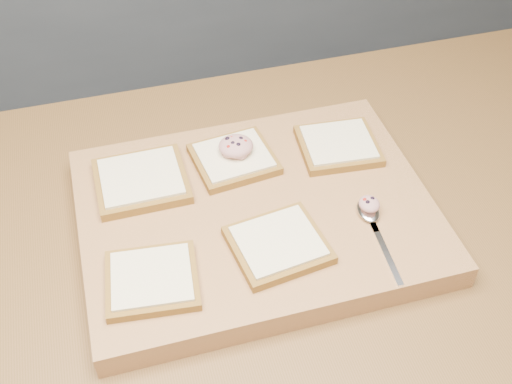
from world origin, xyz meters
TOP-DOWN VIEW (x-y plane):
  - island_counter at (0.00, 0.00)m, footprint 2.00×0.80m
  - back_counter at (0.00, 1.43)m, footprint 3.60×0.62m
  - cutting_board at (-0.11, 0.02)m, footprint 0.50×0.38m
  - bread_far_left at (-0.26, 0.11)m, footprint 0.13×0.12m
  - bread_far_center at (-0.12, 0.12)m, footprint 0.13×0.12m
  - bread_far_right at (0.04, 0.10)m, footprint 0.13×0.12m
  - bread_near_left at (-0.28, -0.07)m, footprint 0.13×0.12m
  - bread_near_center at (-0.10, -0.06)m, footprint 0.13×0.13m
  - tuna_salad_dollop at (-0.11, 0.12)m, footprint 0.05×0.05m
  - spoon at (0.03, -0.05)m, footprint 0.03×0.15m
  - spoon_salad at (0.04, -0.03)m, footprint 0.03×0.03m

SIDE VIEW (x-z plane):
  - island_counter at x=0.00m, z-range 0.00..0.90m
  - back_counter at x=0.00m, z-range 0.00..0.94m
  - cutting_board at x=-0.11m, z-range 0.90..0.94m
  - spoon at x=0.03m, z-range 0.94..0.95m
  - bread_near_left at x=-0.28m, z-range 0.94..0.96m
  - bread_far_center at x=-0.12m, z-range 0.94..0.96m
  - bread_far_right at x=0.04m, z-range 0.94..0.96m
  - bread_near_center at x=-0.10m, z-range 0.94..0.96m
  - bread_far_left at x=-0.26m, z-range 0.94..0.96m
  - spoon_salad at x=0.04m, z-range 0.95..0.97m
  - tuna_salad_dollop at x=-0.11m, z-range 0.96..0.98m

